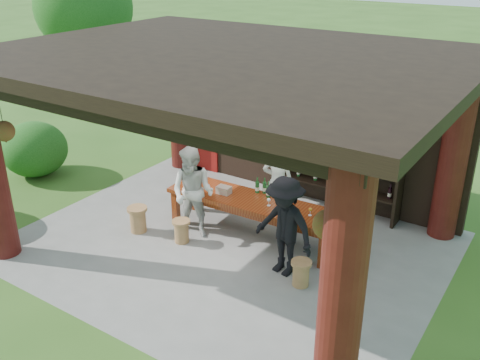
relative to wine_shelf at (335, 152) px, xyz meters
The scene contains 14 objects.
ground 2.89m from the wine_shelf, 110.83° to the right, with size 90.00×90.00×0.00m, color #2D5119.
pavilion 2.41m from the wine_shelf, 115.06° to the right, with size 7.50×6.00×3.60m.
wine_shelf is the anchor object (origin of this frame).
tasting_table 2.13m from the wine_shelf, 111.10° to the right, with size 3.37×0.98×0.75m.
stool_near_left 3.45m from the wine_shelf, 121.13° to the right, with size 0.34×0.34×0.44m.
stool_near_right 3.10m from the wine_shelf, 75.04° to the right, with size 0.34×0.34×0.44m.
stool_far_left 4.10m from the wine_shelf, 131.71° to the right, with size 0.38×0.38×0.51m.
host 1.38m from the wine_shelf, 120.06° to the right, with size 0.60×0.39×1.65m, color white.
guest_woman 3.02m from the wine_shelf, 124.25° to the right, with size 0.85×0.66×1.74m, color beige.
guest_man 2.71m from the wine_shelf, 82.88° to the right, with size 1.11×0.64×1.72m, color black.
table_bottles 1.78m from the wine_shelf, 113.76° to the right, with size 0.35×0.19×0.31m.
table_glasses 1.95m from the wine_shelf, 91.57° to the right, with size 0.86×0.24×0.15m.
napkin_basket 2.43m from the wine_shelf, 124.16° to the right, with size 0.26×0.18×0.14m, color #BF6672.
shrubs 3.11m from the wine_shelf, 37.63° to the right, with size 15.29×8.26×1.36m.
Camera 1 is at (4.84, -6.95, 5.05)m, focal length 40.00 mm.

